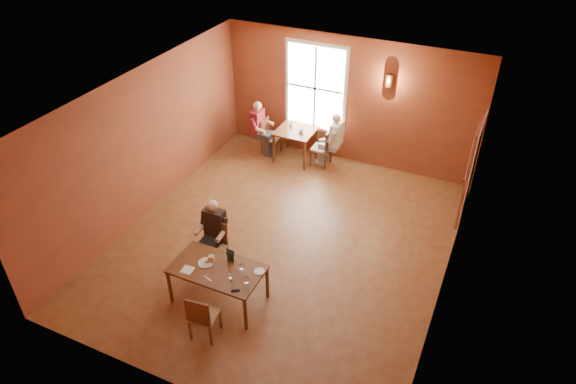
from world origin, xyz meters
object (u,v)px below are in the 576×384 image
at_px(main_table, 219,284).
at_px(chair_empty, 204,314).
at_px(chair_diner_maroon, 272,137).
at_px(diner_white, 323,140).
at_px(diner_main, 211,241).
at_px(diner_maroon, 270,129).
at_px(second_table, 296,144).
at_px(chair_diner_white, 321,147).
at_px(chair_diner_main, 213,248).

relative_size(main_table, chair_empty, 1.71).
bearing_deg(main_table, chair_empty, -75.54).
height_order(main_table, chair_diner_maroon, chair_diner_maroon).
height_order(chair_empty, diner_white, diner_white).
relative_size(diner_main, chair_diner_maroon, 1.42).
xyz_separation_m(chair_empty, chair_diner_maroon, (-1.57, 5.52, 0.00)).
xyz_separation_m(diner_white, diner_maroon, (-1.36, 0.00, 0.00)).
xyz_separation_m(chair_empty, diner_white, (-0.24, 5.52, 0.21)).
distance_m(chair_empty, diner_maroon, 5.76).
relative_size(second_table, chair_diner_white, 0.95).
distance_m(diner_main, diner_maroon, 4.28).
bearing_deg(chair_diner_main, main_table, 127.57).
bearing_deg(chair_empty, second_table, 93.25).
bearing_deg(diner_main, diner_maroon, -77.64).
xyz_separation_m(chair_diner_main, chair_empty, (0.69, -1.38, -0.01)).
xyz_separation_m(second_table, chair_diner_maroon, (-0.65, 0.00, 0.05)).
bearing_deg(diner_maroon, second_table, 90.00).
distance_m(chair_empty, second_table, 5.60).
bearing_deg(diner_main, chair_diner_main, -90.00).
bearing_deg(second_table, chair_diner_white, 0.00).
height_order(chair_diner_main, diner_white, diner_white).
relative_size(diner_main, second_table, 1.42).
distance_m(main_table, chair_diner_maroon, 4.99).
bearing_deg(main_table, chair_diner_maroon, 106.11).
relative_size(chair_empty, diner_maroon, 0.67).
bearing_deg(second_table, chair_empty, -80.52).
relative_size(diner_white, diner_maroon, 0.99).
relative_size(chair_empty, chair_diner_white, 0.95).
height_order(main_table, chair_diner_main, chair_diner_main).
height_order(diner_main, second_table, diner_main).
height_order(main_table, diner_white, diner_white).
xyz_separation_m(chair_diner_main, chair_diner_maroon, (-0.89, 4.15, -0.01)).
distance_m(chair_empty, chair_diner_white, 5.53).
bearing_deg(chair_diner_maroon, diner_main, 11.97).
distance_m(chair_diner_white, chair_diner_maroon, 1.30).
bearing_deg(chair_diner_white, diner_maroon, 90.00).
bearing_deg(diner_main, diner_white, -96.08).
xyz_separation_m(chair_diner_main, chair_diner_white, (0.41, 4.15, 0.01)).
bearing_deg(chair_diner_white, main_table, -178.98).
distance_m(chair_diner_main, diner_main, 0.17).
bearing_deg(chair_empty, diner_main, 110.81).
xyz_separation_m(chair_diner_white, diner_white, (0.03, 0.00, 0.19)).
xyz_separation_m(second_table, diner_maroon, (-0.68, 0.00, 0.26)).
xyz_separation_m(chair_diner_white, diner_maroon, (-1.33, 0.00, 0.19)).
bearing_deg(chair_diner_maroon, diner_white, 90.00).
distance_m(main_table, chair_diner_main, 0.83).
bearing_deg(chair_empty, diner_maroon, 99.95).
height_order(main_table, chair_empty, chair_empty).
height_order(diner_main, chair_diner_maroon, diner_main).
xyz_separation_m(main_table, diner_white, (-0.06, 4.80, 0.30)).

